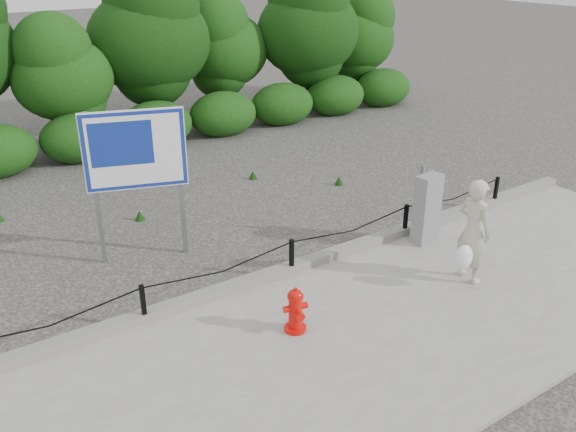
{
  "coord_description": "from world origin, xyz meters",
  "views": [
    {
      "loc": [
        -4.87,
        -7.09,
        4.98
      ],
      "look_at": [
        0.07,
        0.2,
        1.0
      ],
      "focal_mm": 38.0,
      "sensor_mm": 36.0,
      "label": 1
    }
  ],
  "objects_px": {
    "pedestrian": "(473,232)",
    "fire_hydrant": "(296,310)",
    "utility_cabinet": "(427,209)",
    "advertising_sign": "(135,157)"
  },
  "relations": [
    {
      "from": "pedestrian",
      "to": "advertising_sign",
      "type": "bearing_deg",
      "value": 49.21
    },
    {
      "from": "pedestrian",
      "to": "advertising_sign",
      "type": "height_order",
      "value": "advertising_sign"
    },
    {
      "from": "utility_cabinet",
      "to": "advertising_sign",
      "type": "xyz_separation_m",
      "value": [
        -4.32,
        2.32,
        1.13
      ]
    },
    {
      "from": "pedestrian",
      "to": "fire_hydrant",
      "type": "bearing_deg",
      "value": 85.29
    },
    {
      "from": "fire_hydrant",
      "to": "utility_cabinet",
      "type": "height_order",
      "value": "utility_cabinet"
    },
    {
      "from": "pedestrian",
      "to": "utility_cabinet",
      "type": "height_order",
      "value": "pedestrian"
    },
    {
      "from": "fire_hydrant",
      "to": "pedestrian",
      "type": "distance_m",
      "value": 3.12
    },
    {
      "from": "advertising_sign",
      "to": "fire_hydrant",
      "type": "bearing_deg",
      "value": -56.93
    },
    {
      "from": "utility_cabinet",
      "to": "fire_hydrant",
      "type": "bearing_deg",
      "value": -170.87
    },
    {
      "from": "fire_hydrant",
      "to": "advertising_sign",
      "type": "distance_m",
      "value": 3.69
    }
  ]
}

